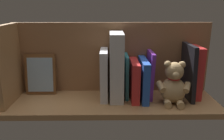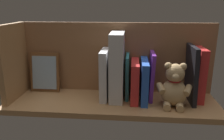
{
  "view_description": "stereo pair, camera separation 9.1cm",
  "coord_description": "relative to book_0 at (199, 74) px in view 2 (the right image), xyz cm",
  "views": [
    {
      "loc": [
        1.16,
        87.13,
        38.44
      ],
      "look_at": [
        0.0,
        0.0,
        13.01
      ],
      "focal_mm": 36.13,
      "sensor_mm": 36.0,
      "label": 1
    },
    {
      "loc": [
        -7.9,
        86.78,
        38.44
      ],
      "look_at": [
        0.0,
        0.0,
        13.01
      ],
      "focal_mm": 36.13,
      "sensor_mm": 36.0,
      "label": 2
    }
  ],
  "objects": [
    {
      "name": "book_4",
      "position": [
        25.95,
        1.91,
        -2.79
      ],
      "size": [
        3.15,
        16.3,
        16.24
      ],
      "primitive_type": "cube",
      "color": "red",
      "rests_on": "ground_plane"
    },
    {
      "name": "book_1",
      "position": [
        3.28,
        1.44,
        0.55
      ],
      "size": [
        2.47,
        15.36,
        22.97
      ],
      "primitive_type": "cube",
      "rotation": [
        0.0,
        0.03,
        0.0
      ],
      "color": "black",
      "rests_on": "ground_plane"
    },
    {
      "name": "shelf_side_divider",
      "position": [
        76.43,
        3.87,
        4.61
      ],
      "size": [
        2.4,
        21.01,
        31.04
      ],
      "primitive_type": "cube",
      "color": "#A87A4C",
      "rests_on": "ground_plane"
    },
    {
      "name": "book_0",
      "position": [
        0.0,
        0.0,
        0.0
      ],
      "size": [
        3.1,
        12.47,
        21.82
      ],
      "primitive_type": "cube",
      "color": "red",
      "rests_on": "ground_plane"
    },
    {
      "name": "picture_frame_leaning",
      "position": [
        66.6,
        -3.96,
        -2.08
      ],
      "size": [
        13.14,
        3.98,
        17.84
      ],
      "color": "brown",
      "rests_on": "ground_plane"
    },
    {
      "name": "book_6",
      "position": [
        38.51,
        1.12,
        -0.6
      ],
      "size": [
        3.01,
        14.72,
        20.62
      ],
      "primitive_type": "cube",
      "color": "silver",
      "rests_on": "ground_plane"
    },
    {
      "name": "dictionary_thick_white",
      "position": [
        33.37,
        1.63,
        2.97
      ],
      "size": [
        5.51,
        15.54,
        27.77
      ],
      "primitive_type": "cube",
      "color": "silver",
      "rests_on": "ground_plane"
    },
    {
      "name": "book_2",
      "position": [
        19.1,
        0.02,
        -1.11
      ],
      "size": [
        2.09,
        12.51,
        19.64
      ],
      "primitive_type": "cube",
      "rotation": [
        0.0,
        -0.03,
        0.0
      ],
      "color": "purple",
      "rests_on": "ground_plane"
    },
    {
      "name": "shelf_back_panel",
      "position": [
        35.23,
        -7.39,
        4.61
      ],
      "size": [
        86.4,
        1.5,
        31.04
      ],
      "primitive_type": "cube",
      "color": "#996A45",
      "rests_on": "ground_plane"
    },
    {
      "name": "book_5",
      "position": [
        29.07,
        -0.38,
        -1.8
      ],
      "size": [
        1.46,
        11.71,
        18.24
      ],
      "primitive_type": "cube",
      "rotation": [
        0.0,
        0.01,
        0.0
      ],
      "color": "teal",
      "rests_on": "ground_plane"
    },
    {
      "name": "teddy_bear",
      "position": [
        10.8,
        7.03,
        -3.27
      ],
      "size": [
        14.0,
        11.9,
        17.37
      ],
      "rotation": [
        0.0,
        0.0,
        -0.12
      ],
      "color": "tan",
      "rests_on": "ground_plane"
    },
    {
      "name": "ground_plane",
      "position": [
        35.23,
        3.87,
        -12.01
      ],
      "size": [
        86.4,
        27.01,
        2.2
      ],
      "primitive_type": "cube",
      "color": "#A87A4C"
    },
    {
      "name": "book_3",
      "position": [
        22.12,
        2.29,
        -2.5
      ],
      "size": [
        2.75,
        17.06,
        16.83
      ],
      "primitive_type": "cube",
      "color": "blue",
      "rests_on": "ground_plane"
    }
  ]
}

